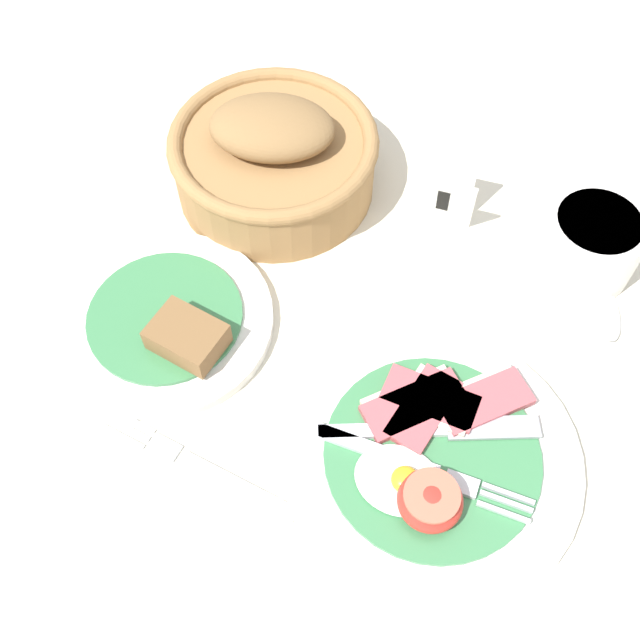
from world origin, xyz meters
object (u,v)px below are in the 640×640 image
Objects in this scene: bread_plate at (168,322)px; teaspoon_by_saucer at (610,335)px; number_card at (441,191)px; bread_basket at (274,156)px; fork_on_cloth at (201,466)px; sugar_cup at (590,243)px; breakfast_plate at (430,455)px.

bread_plate reaches higher than teaspoon_by_saucer.
number_card is at bearing 50.24° from bread_plate.
bread_plate is 0.95× the size of bread_basket.
number_card is at bearing -101.30° from fork_on_cloth.
sugar_cup is 0.15m from number_card.
sugar_cup is at bearing -7.68° from number_card.
bread_plate is 1.07× the size of fork_on_cloth.
breakfast_plate reaches higher than teaspoon_by_saucer.
sugar_cup is 0.41m from fork_on_cloth.
number_card reaches higher than fork_on_cloth.
teaspoon_by_saucer is (0.04, -0.07, -0.03)m from sugar_cup.
sugar_cup is 0.32m from bread_basket.
sugar_cup is 0.51× the size of teaspoon_by_saucer.
sugar_cup reaches higher than teaspoon_by_saucer.
breakfast_plate is at bearing 124.17° from teaspoon_by_saucer.
breakfast_plate is 0.27m from number_card.
number_card is 0.21m from teaspoon_by_saucer.
number_card is (0.19, 0.22, 0.03)m from bread_plate.
number_card is (0.17, 0.03, -0.01)m from bread_basket.
bread_plate is 0.29m from number_card.
fork_on_cloth is at bearing -76.72° from bread_basket.
teaspoon_by_saucer is at bearing -7.88° from bread_basket.
teaspoon_by_saucer reaches higher than fork_on_cloth.
fork_on_cloth is at bearing -126.67° from sugar_cup.
sugar_cup is 0.51× the size of fork_on_cloth.
teaspoon_by_saucer is 1.00× the size of fork_on_cloth.
breakfast_plate is 1.35× the size of teaspoon_by_saucer.
number_card is (-0.15, 0.01, 0.00)m from sugar_cup.
breakfast_plate is 0.19m from fork_on_cloth.
fork_on_cloth is (-0.24, -0.33, -0.03)m from sugar_cup.
number_card is (-0.08, 0.25, 0.03)m from breakfast_plate.
bread_basket reaches higher than fork_on_cloth.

